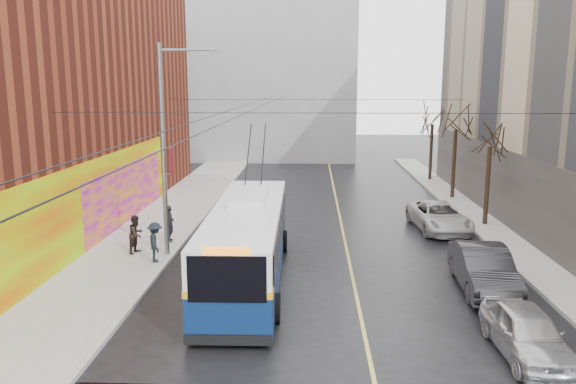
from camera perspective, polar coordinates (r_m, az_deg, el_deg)
name	(u,v)px	position (r m, az deg, el deg)	size (l,w,h in m)	color
ground	(315,381)	(14.93, 2.73, -18.64)	(140.00, 140.00, 0.00)	black
sidewalk_left	(142,242)	(27.19, -14.58, -4.97)	(4.00, 60.00, 0.15)	gray
sidewalk_right	(511,247)	(27.58, 21.72, -5.18)	(2.00, 60.00, 0.15)	gray
lane_line	(344,235)	(28.02, 5.66, -4.34)	(0.12, 50.00, 0.01)	#BFB74C
building_far	(254,67)	(58.29, -3.47, 12.56)	(20.50, 12.10, 18.00)	gray
streetlight_pole	(167,145)	(23.89, -12.22, 4.65)	(2.65, 0.60, 9.00)	slate
catenary_wires	(263,107)	(27.88, -2.59, 8.64)	(18.00, 60.00, 0.22)	black
tree_near	(491,131)	(30.48, 19.93, 5.80)	(3.20, 3.20, 6.40)	black
tree_mid	(456,118)	(37.18, 16.74, 7.23)	(3.20, 3.20, 6.68)	black
tree_far	(433,114)	(44.00, 14.50, 7.71)	(3.20, 3.20, 6.57)	black
pigeons_flying	(248,71)	(23.12, -4.08, 12.18)	(4.20, 3.97, 0.77)	slate
trolleybus	(247,241)	(21.23, -4.15, -5.00)	(2.90, 11.79, 5.56)	#091F49
parked_car_a	(527,332)	(17.11, 23.08, -12.98)	(1.61, 4.01, 1.37)	#B7B8BD
parked_car_b	(484,269)	(21.58, 19.26, -7.41)	(1.69, 4.85, 1.60)	#29292C
parked_car_c	(439,217)	(29.63, 15.09, -2.43)	(2.34, 5.08, 1.41)	#B8B8BA
following_car	(241,195)	(34.48, -4.84, -0.28)	(1.59, 3.94, 1.34)	silver
pedestrian_a	(170,223)	(26.60, -11.90, -3.14)	(0.62, 0.41, 1.70)	black
pedestrian_b	(136,234)	(25.15, -15.15, -4.15)	(0.81, 0.63, 1.66)	black
pedestrian_c	(155,242)	(23.71, -13.33, -4.98)	(1.07, 0.62, 1.66)	black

